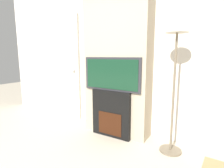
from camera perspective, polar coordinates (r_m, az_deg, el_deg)
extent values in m
cube|color=silver|center=(3.03, 3.62, 10.15)|extent=(6.00, 0.06, 2.70)
cube|color=tan|center=(2.86, 1.76, 10.22)|extent=(1.10, 0.34, 2.70)
cube|color=black|center=(2.86, 0.00, -9.57)|extent=(0.67, 0.14, 0.76)
cube|color=#33160A|center=(2.86, -0.77, -12.84)|extent=(0.42, 0.01, 0.36)
cube|color=#2D2D33|center=(2.73, 0.00, 3.25)|extent=(0.98, 0.06, 0.52)
cube|color=#143823|center=(2.70, -0.36, 3.19)|extent=(0.90, 0.01, 0.46)
cylinder|color=#726651|center=(2.70, 18.49, -19.84)|extent=(0.29, 0.29, 0.03)
cylinder|color=#726651|center=(2.42, 19.45, -3.18)|extent=(0.03, 0.03, 1.56)
cone|color=#B7B2A3|center=(2.39, 20.56, 16.62)|extent=(0.29, 0.29, 0.10)
cube|color=beige|center=(3.81, -15.25, 5.11)|extent=(0.81, 0.04, 2.10)
sphere|color=silver|center=(3.59, -12.52, 4.30)|extent=(0.06, 0.06, 0.06)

